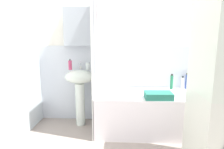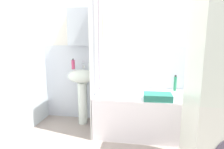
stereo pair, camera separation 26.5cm
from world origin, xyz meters
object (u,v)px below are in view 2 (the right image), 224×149
at_px(soap_dispenser, 73,64).
at_px(lotion_bottle, 175,83).
at_px(sink, 82,84).
at_px(towel_folded, 158,97).
at_px(toothbrush_cup, 90,66).
at_px(conditioner_bottle, 191,83).
at_px(shampoo_bottle, 187,85).
at_px(body_wash_bottle, 200,86).
at_px(bathtub, 152,114).

bearing_deg(soap_dispenser, lotion_bottle, 2.68).
bearing_deg(sink, towel_folded, -19.37).
distance_m(toothbrush_cup, conditioner_bottle, 1.50).
xyz_separation_m(shampoo_bottle, towel_folded, (-0.44, -0.51, -0.05)).
distance_m(body_wash_bottle, conditioner_bottle, 0.13).
xyz_separation_m(sink, bathtub, (1.05, -0.16, -0.34)).
bearing_deg(lotion_bottle, conditioner_bottle, 6.20).
bearing_deg(towel_folded, toothbrush_cup, 156.08).
relative_size(bathtub, conditioner_bottle, 6.39).
bearing_deg(shampoo_bottle, soap_dispenser, -176.86).
relative_size(body_wash_bottle, towel_folded, 0.47).
height_order(toothbrush_cup, bathtub, toothbrush_cup).
height_order(sink, towel_folded, sink).
height_order(sink, soap_dispenser, soap_dispenser).
bearing_deg(body_wash_bottle, sink, -176.46).
height_order(sink, bathtub, sink).
xyz_separation_m(shampoo_bottle, lotion_bottle, (-0.17, -0.02, 0.02)).
xyz_separation_m(toothbrush_cup, bathtub, (0.93, -0.20, -0.62)).
bearing_deg(bathtub, conditioner_bottle, 26.85).
height_order(toothbrush_cup, conditioner_bottle, toothbrush_cup).
bearing_deg(shampoo_bottle, body_wash_bottle, -4.06).
distance_m(sink, toothbrush_cup, 0.31).
bearing_deg(sink, shampoo_bottle, 4.44).
bearing_deg(lotion_bottle, body_wash_bottle, 1.31).
xyz_separation_m(toothbrush_cup, body_wash_bottle, (1.61, 0.06, -0.27)).
xyz_separation_m(body_wash_bottle, shampoo_bottle, (-0.18, 0.01, 0.02)).
relative_size(body_wash_bottle, shampoo_bottle, 0.82).
height_order(soap_dispenser, lotion_bottle, soap_dispenser).
distance_m(soap_dispenser, body_wash_bottle, 1.89).
xyz_separation_m(bathtub, body_wash_bottle, (0.67, 0.26, 0.36)).
bearing_deg(body_wash_bottle, toothbrush_cup, -177.88).
xyz_separation_m(toothbrush_cup, shampoo_bottle, (1.42, 0.07, -0.25)).
relative_size(sink, body_wash_bottle, 5.26).
distance_m(sink, body_wash_bottle, 1.73).
bearing_deg(soap_dispenser, bathtub, -8.72).
bearing_deg(sink, body_wash_bottle, 3.54).
distance_m(shampoo_bottle, lotion_bottle, 0.17).
distance_m(soap_dispenser, bathtub, 1.37).
height_order(conditioner_bottle, towel_folded, conditioner_bottle).
xyz_separation_m(soap_dispenser, bathtub, (1.19, -0.18, -0.64)).
height_order(bathtub, towel_folded, towel_folded).
bearing_deg(toothbrush_cup, body_wash_bottle, 2.12).
xyz_separation_m(sink, shampoo_bottle, (1.54, 0.12, 0.03)).
bearing_deg(toothbrush_cup, lotion_bottle, 2.35).
height_order(shampoo_bottle, lotion_bottle, lotion_bottle).
bearing_deg(bathtub, lotion_bottle, 38.31).
distance_m(bathtub, conditioner_bottle, 0.73).
bearing_deg(shampoo_bottle, towel_folded, -131.17).
xyz_separation_m(toothbrush_cup, lotion_bottle, (1.25, 0.05, -0.23)).
relative_size(toothbrush_cup, shampoo_bottle, 0.52).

